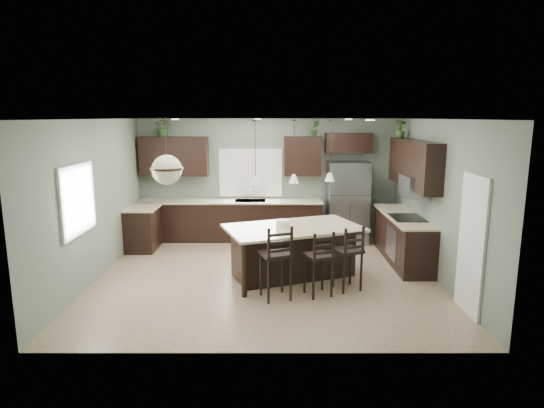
{
  "coord_description": "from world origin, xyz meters",
  "views": [
    {
      "loc": [
        0.1,
        -7.85,
        2.84
      ],
      "look_at": [
        0.1,
        0.4,
        1.25
      ],
      "focal_mm": 30.0,
      "sensor_mm": 36.0,
      "label": 1
    }
  ],
  "objects": [
    {
      "name": "right_upper_cabs",
      "position": [
        2.83,
        0.87,
        1.95
      ],
      "size": [
        0.34,
        2.35,
        0.9
      ],
      "primitive_type": "cube",
      "color": "black",
      "rests_on": "room_shell"
    },
    {
      "name": "pendant_center",
      "position": [
        0.48,
        -0.05,
        2.25
      ],
      "size": [
        0.17,
        0.17,
        1.1
      ],
      "primitive_type": null,
      "color": "silver",
      "rests_on": "room_shell"
    },
    {
      "name": "left_return_countertop",
      "position": [
        -2.68,
        1.7,
        0.92
      ],
      "size": [
        0.66,
        0.96,
        0.04
      ],
      "primitive_type": "cube",
      "color": "beige",
      "rests_on": "left_return_cabs"
    },
    {
      "name": "plant_back_right",
      "position": [
        1.07,
        2.55,
        2.58
      ],
      "size": [
        0.21,
        0.18,
        0.35
      ],
      "primitive_type": "imported",
      "rotation": [
        0.0,
        0.0,
        -0.1
      ],
      "color": "#284F22",
      "rests_on": "back_upper_right"
    },
    {
      "name": "pendant_left",
      "position": [
        -0.18,
        -0.29,
        2.25
      ],
      "size": [
        0.17,
        0.17,
        1.1
      ],
      "primitive_type": null,
      "color": "white",
      "rests_on": "room_shell"
    },
    {
      "name": "microwave",
      "position": [
        2.78,
        0.6,
        1.55
      ],
      "size": [
        0.4,
        0.75,
        0.4
      ],
      "primitive_type": "cube",
      "color": "gray",
      "rests_on": "right_upper_cabs"
    },
    {
      "name": "back_upper_left",
      "position": [
        -2.15,
        2.58,
        1.95
      ],
      "size": [
        1.55,
        0.34,
        0.9
      ],
      "primitive_type": "cube",
      "color": "black",
      "rests_on": "room_shell"
    },
    {
      "name": "faucet",
      "position": [
        -0.4,
        2.4,
        1.08
      ],
      "size": [
        0.02,
        0.02,
        0.28
      ],
      "primitive_type": "cylinder",
      "color": "silver",
      "rests_on": "back_countertop"
    },
    {
      "name": "fridge_header",
      "position": [
        1.85,
        2.58,
        2.25
      ],
      "size": [
        1.05,
        0.34,
        0.45
      ],
      "primitive_type": "cube",
      "color": "black",
      "rests_on": "room_shell"
    },
    {
      "name": "back_upper_right",
      "position": [
        0.8,
        2.58,
        1.95
      ],
      "size": [
        0.85,
        0.34,
        0.9
      ],
      "primitive_type": "cube",
      "color": "black",
      "rests_on": "room_shell"
    },
    {
      "name": "window_left",
      "position": [
        -2.98,
        -0.8,
        1.55
      ],
      "size": [
        0.02,
        1.1,
        1.0
      ],
      "primitive_type": "cube",
      "color": "white",
      "rests_on": "room_shell"
    },
    {
      "name": "window_back",
      "position": [
        -0.4,
        2.73,
        1.55
      ],
      "size": [
        1.35,
        0.02,
        1.0
      ],
      "primitive_type": "cube",
      "color": "white",
      "rests_on": "room_shell"
    },
    {
      "name": "left_return_cabs",
      "position": [
        -2.7,
        1.7,
        0.45
      ],
      "size": [
        0.6,
        0.9,
        0.9
      ],
      "primitive_type": "cube",
      "color": "black",
      "rests_on": "ground"
    },
    {
      "name": "right_countertop",
      "position": [
        2.68,
        0.87,
        0.92
      ],
      "size": [
        0.66,
        2.35,
        0.04
      ],
      "primitive_type": "cube",
      "color": "beige",
      "rests_on": "right_lower_cabs"
    },
    {
      "name": "pantry_door",
      "position": [
        2.98,
        -1.55,
        1.02
      ],
      "size": [
        0.04,
        0.82,
        2.04
      ],
      "primitive_type": "cube",
      "color": "white",
      "rests_on": "ground"
    },
    {
      "name": "sink_inset",
      "position": [
        -0.4,
        2.43,
        0.94
      ],
      "size": [
        0.7,
        0.45,
        0.01
      ],
      "primitive_type": "cube",
      "color": "gray",
      "rests_on": "back_countertop"
    },
    {
      "name": "pendant_right",
      "position": [
        1.13,
        0.2,
        2.25
      ],
      "size": [
        0.17,
        0.17,
        1.1
      ],
      "primitive_type": null,
      "color": "silver",
      "rests_on": "room_shell"
    },
    {
      "name": "back_countertop",
      "position": [
        -0.85,
        2.43,
        0.92
      ],
      "size": [
        4.2,
        0.66,
        0.04
      ],
      "primitive_type": "cube",
      "color": "beige",
      "rests_on": "back_lower_cabs"
    },
    {
      "name": "bar_stool_left",
      "position": [
        0.16,
        -1.04,
        0.6
      ],
      "size": [
        0.57,
        0.57,
        1.21
      ],
      "primitive_type": "cube",
      "rotation": [
        0.0,
        0.0,
        0.35
      ],
      "color": "black",
      "rests_on": "ground"
    },
    {
      "name": "room_shell",
      "position": [
        0.0,
        0.0,
        1.7
      ],
      "size": [
        6.0,
        6.0,
        6.0
      ],
      "color": "slate",
      "rests_on": "ground"
    },
    {
      "name": "kitchen_island",
      "position": [
        0.48,
        -0.05,
        0.46
      ],
      "size": [
        2.65,
        2.05,
        0.92
      ],
      "primitive_type": "cube",
      "rotation": [
        0.0,
        0.0,
        0.36
      ],
      "color": "black",
      "rests_on": "ground"
    },
    {
      "name": "plant_back_left",
      "position": [
        -2.35,
        2.55,
        2.61
      ],
      "size": [
        0.47,
        0.43,
        0.43
      ],
      "primitive_type": "imported",
      "rotation": [
        0.0,
        0.0,
        -0.31
      ],
      "color": "#244B21",
      "rests_on": "back_upper_left"
    },
    {
      "name": "chandelier",
      "position": [
        -1.49,
        -1.02,
        2.31
      ],
      "size": [
        0.49,
        0.49,
        0.98
      ],
      "primitive_type": null,
      "color": "beige",
      "rests_on": "room_shell"
    },
    {
      "name": "ground",
      "position": [
        0.0,
        0.0,
        0.0
      ],
      "size": [
        6.0,
        6.0,
        0.0
      ],
      "primitive_type": "plane",
      "color": "#9E8466",
      "rests_on": "ground"
    },
    {
      "name": "refrigerator",
      "position": [
        1.82,
        2.29,
        0.93
      ],
      "size": [
        0.9,
        0.74,
        1.85
      ],
      "primitive_type": "cube",
      "color": "gray",
      "rests_on": "ground"
    },
    {
      "name": "wall_oven_front",
      "position": [
        2.4,
        0.6,
        0.45
      ],
      "size": [
        0.01,
        0.72,
        0.6
      ],
      "primitive_type": "cube",
      "color": "gray",
      "rests_on": "right_lower_cabs"
    },
    {
      "name": "plant_right_wall",
      "position": [
        2.8,
        1.81,
        2.59
      ],
      "size": [
        0.25,
        0.25,
        0.38
      ],
      "primitive_type": "imported",
      "rotation": [
        0.0,
        0.0,
        -0.22
      ],
      "color": "#335625",
      "rests_on": "right_upper_cabs"
    },
    {
      "name": "bar_stool_right",
      "position": [
        1.35,
        -0.66,
        0.55
      ],
      "size": [
        0.54,
        0.54,
        1.11
      ],
      "primitive_type": "cube",
      "rotation": [
        0.0,
        0.0,
        0.39
      ],
      "color": "black",
      "rests_on": "ground"
    },
    {
      "name": "cooktop",
      "position": [
        2.68,
        0.6,
        0.94
      ],
      "size": [
        0.58,
        0.75,
        0.02
      ],
      "primitive_type": "cube",
      "color": "black",
      "rests_on": "right_countertop"
    },
    {
      "name": "bar_stool_center",
      "position": [
        0.84,
        -0.91,
        0.54
      ],
      "size": [
        0.52,
        0.52,
        1.09
      ],
      "primitive_type": "cube",
      "rotation": [
        0.0,
        0.0,
        0.36
      ],
      "color": "black",
      "rests_on": "ground"
    },
    {
      "name": "back_lower_cabs",
      "position": [
        -0.85,
        2.45,
        0.45
      ],
      "size": [
        4.2,
        0.6,
        0.9
      ],
      "primitive_type": "cube",
      "color": "black",
      "rests_on": "ground"
    },
    {
      "name": "right_lower_cabs",
      "position": [
        2.7,
        0.87,
        0.45
      ],
      "size": [
        0.6,
        2.35,
        0.9
      ],
      "primitive_type": "cube",
      "color": "black",
      "rests_on": "ground"
    },
    {
      "name": "serving_dish",
      "position": [
        0.29,
        -0.12,
        0.99
      ],
      "size": [
        0.24,
        0.24,
        0.14
      ],
      "primitive_type": "cylinder",
      "color": "silver",
      "rests_on": "kitchen_island"
    }
  ]
}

